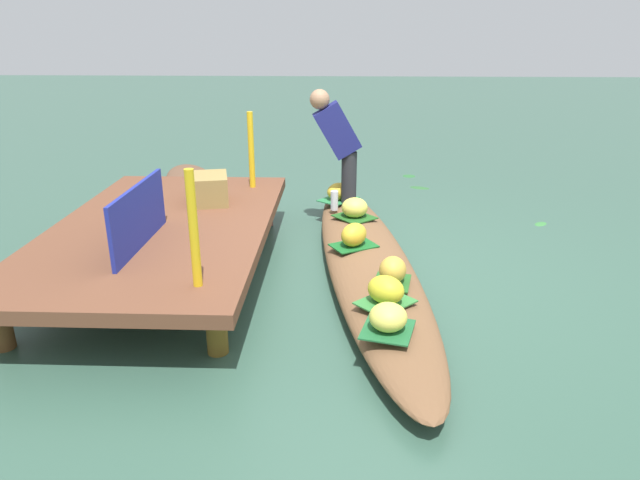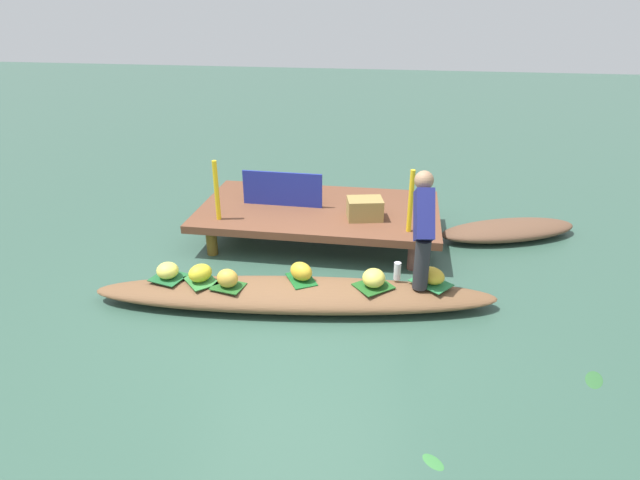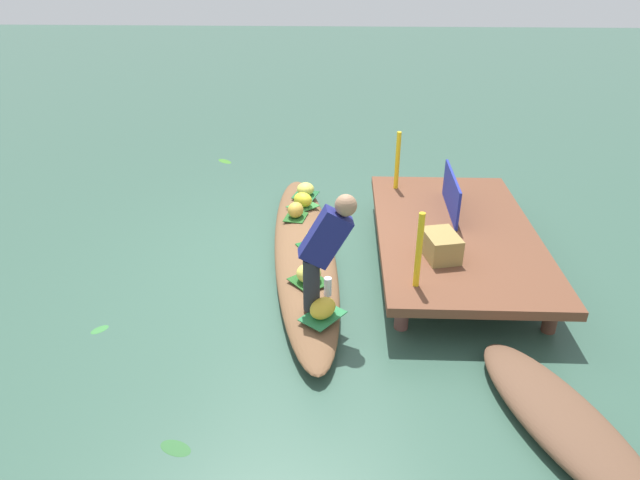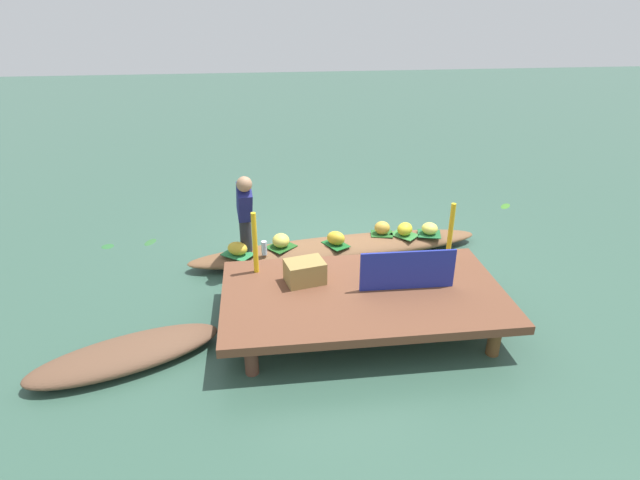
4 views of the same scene
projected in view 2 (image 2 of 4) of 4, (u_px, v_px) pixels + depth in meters
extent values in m
plane|color=#335646|center=(295.00, 304.00, 5.73)|extent=(40.00, 40.00, 0.00)
cube|color=brown|center=(319.00, 211.00, 7.13)|extent=(3.20, 1.80, 0.10)
cylinder|color=brown|center=(212.00, 242.00, 6.76)|extent=(0.14, 0.14, 0.35)
cylinder|color=brown|center=(413.00, 256.00, 6.40)|extent=(0.14, 0.14, 0.35)
cylinder|color=brown|center=(244.00, 202.00, 8.05)|extent=(0.14, 0.14, 0.35)
cylinder|color=brown|center=(413.00, 212.00, 7.69)|extent=(0.14, 0.14, 0.35)
ellipsoid|color=brown|center=(294.00, 295.00, 5.67)|extent=(4.39, 1.20, 0.24)
ellipsoid|color=brown|center=(508.00, 230.00, 7.25)|extent=(2.05, 1.29, 0.23)
cube|color=#347A37|center=(201.00, 281.00, 5.70)|extent=(0.46, 0.46, 0.01)
ellipsoid|color=yellow|center=(200.00, 273.00, 5.66)|extent=(0.33, 0.34, 0.19)
cube|color=#287B44|center=(431.00, 283.00, 5.65)|extent=(0.49, 0.47, 0.01)
ellipsoid|color=gold|center=(432.00, 276.00, 5.62)|extent=(0.36, 0.34, 0.18)
cube|color=#1F561E|center=(373.00, 286.00, 5.59)|extent=(0.48, 0.47, 0.01)
ellipsoid|color=#E6D653|center=(374.00, 278.00, 5.55)|extent=(0.25, 0.26, 0.20)
cube|color=#235B21|center=(228.00, 286.00, 5.58)|extent=(0.37, 0.31, 0.01)
ellipsoid|color=gold|center=(227.00, 278.00, 5.54)|extent=(0.27, 0.25, 0.20)
cube|color=#185E25|center=(301.00, 279.00, 5.72)|extent=(0.40, 0.45, 0.01)
ellipsoid|color=gold|center=(301.00, 271.00, 5.68)|extent=(0.33, 0.31, 0.20)
cube|color=#1E5F31|center=(169.00, 277.00, 5.76)|extent=(0.40, 0.38, 0.01)
ellipsoid|color=#E9DC58|center=(168.00, 270.00, 5.72)|extent=(0.33, 0.34, 0.18)
cylinder|color=#28282D|center=(422.00, 264.00, 5.46)|extent=(0.16, 0.16, 0.55)
cube|color=navy|center=(424.00, 215.00, 5.36)|extent=(0.24, 0.52, 0.59)
sphere|color=#9E7556|center=(424.00, 180.00, 5.39)|extent=(0.20, 0.20, 0.20)
cylinder|color=silver|center=(397.00, 271.00, 5.70)|extent=(0.08, 0.08, 0.20)
cube|color=navy|center=(282.00, 189.00, 7.08)|extent=(1.09, 0.05, 0.47)
cylinder|color=yellow|center=(217.00, 191.00, 6.58)|extent=(0.06, 0.06, 0.77)
cylinder|color=yellow|center=(411.00, 201.00, 6.24)|extent=(0.06, 0.06, 0.77)
cube|color=olive|center=(365.00, 209.00, 6.71)|extent=(0.50, 0.41, 0.27)
ellipsoid|color=#367B39|center=(433.00, 462.00, 3.79)|extent=(0.21, 0.20, 0.01)
ellipsoid|color=#2E6330|center=(594.00, 380.00, 4.60)|extent=(0.23, 0.29, 0.01)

